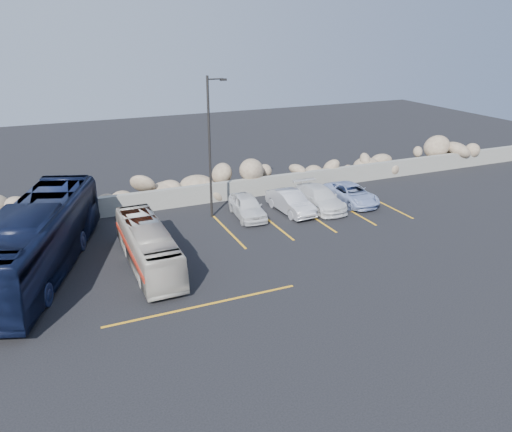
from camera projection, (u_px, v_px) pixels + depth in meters
name	position (u px, v px, depth m)	size (l,w,h in m)	color
ground	(229.00, 302.00, 20.14)	(90.00, 90.00, 0.00)	black
seawall	(159.00, 200.00, 30.21)	(60.00, 0.40, 1.20)	gray
riprap_pile	(154.00, 183.00, 30.99)	(54.00, 2.80, 2.60)	#8F765E
parking_lines	(274.00, 235.00, 26.64)	(18.16, 9.36, 0.01)	orange
lamppost	(210.00, 144.00, 27.70)	(1.14, 0.18, 8.00)	#2B2826
vintage_bus	(148.00, 246.00, 22.85)	(1.71, 7.31, 2.04)	beige
tour_coach	(37.00, 239.00, 22.10)	(2.70, 11.55, 3.22)	black
car_a	(247.00, 206.00, 28.95)	(1.52, 3.78, 1.29)	silver
car_b	(291.00, 202.00, 29.65)	(1.37, 3.92, 1.29)	silver
car_c	(320.00, 198.00, 30.38)	(1.81, 4.46, 1.29)	silver
car_d	(351.00, 194.00, 31.27)	(1.96, 4.26, 1.18)	#97AAD7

